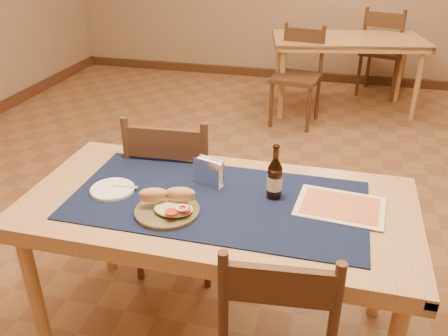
% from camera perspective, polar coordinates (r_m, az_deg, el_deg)
% --- Properties ---
extents(room, '(6.04, 7.04, 2.84)m').
position_cam_1_polar(room, '(2.47, 4.26, 18.92)').
color(room, brown).
rests_on(room, ground).
extents(main_table, '(1.60, 0.80, 0.75)m').
position_cam_1_polar(main_table, '(1.99, -0.72, -5.95)').
color(main_table, tan).
rests_on(main_table, ground).
extents(placemat, '(1.20, 0.60, 0.01)m').
position_cam_1_polar(placemat, '(1.95, -0.73, -3.85)').
color(placemat, '#0F1839').
rests_on(placemat, main_table).
extents(baseboard, '(6.00, 7.00, 0.10)m').
position_cam_1_polar(baseboard, '(2.99, 3.36, -7.62)').
color(baseboard, '#472919').
rests_on(baseboard, ground).
extents(back_table, '(1.59, 1.02, 0.75)m').
position_cam_1_polar(back_table, '(5.03, 14.64, 14.06)').
color(back_table, tan).
rests_on(back_table, ground).
extents(chair_main_far, '(0.47, 0.47, 0.96)m').
position_cam_1_polar(chair_main_far, '(2.53, -5.67, -2.72)').
color(chair_main_far, '#472919').
rests_on(chair_main_far, ground).
extents(chair_back_near, '(0.48, 0.48, 0.92)m').
position_cam_1_polar(chair_back_near, '(4.65, 8.87, 11.08)').
color(chair_back_near, '#472919').
rests_on(chair_back_near, ground).
extents(chair_back_far, '(0.56, 0.56, 0.97)m').
position_cam_1_polar(chair_back_far, '(5.65, 18.60, 13.25)').
color(chair_back_far, '#472919').
rests_on(chair_back_far, ground).
extents(sandwich_plate, '(0.26, 0.26, 0.10)m').
position_cam_1_polar(sandwich_plate, '(1.86, -6.69, -4.65)').
color(sandwich_plate, brown).
rests_on(sandwich_plate, placemat).
extents(side_plate, '(0.19, 0.19, 0.02)m').
position_cam_1_polar(side_plate, '(2.06, -13.28, -2.49)').
color(side_plate, white).
rests_on(side_plate, placemat).
extents(fork, '(0.11, 0.02, 0.00)m').
position_cam_1_polar(fork, '(2.05, -11.64, -2.21)').
color(fork, '#7EC36B').
rests_on(fork, side_plate).
extents(beer_bottle, '(0.06, 0.06, 0.23)m').
position_cam_1_polar(beer_bottle, '(1.93, 6.11, -1.28)').
color(beer_bottle, '#401C0B').
rests_on(beer_bottle, placemat).
extents(napkin_holder, '(0.15, 0.09, 0.12)m').
position_cam_1_polar(napkin_holder, '(2.03, -1.84, -0.54)').
color(napkin_holder, silver).
rests_on(napkin_holder, placemat).
extents(menu_card, '(0.36, 0.28, 0.01)m').
position_cam_1_polar(menu_card, '(1.95, 13.81, -4.48)').
color(menu_card, beige).
rests_on(menu_card, placemat).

